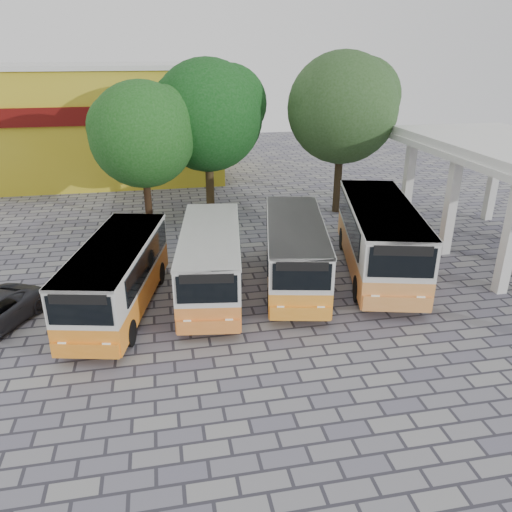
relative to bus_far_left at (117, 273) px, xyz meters
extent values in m
plane|color=slate|center=(7.49, -3.21, -1.57)|extent=(90.00, 90.00, 0.00)
cube|color=silver|center=(15.34, 7.29, 0.93)|extent=(0.45, 0.45, 5.00)
cube|color=silver|center=(20.64, 7.29, 0.93)|extent=(0.45, 0.45, 5.00)
cube|color=gold|center=(-3.51, 22.79, 2.43)|extent=(20.00, 10.00, 8.00)
cube|color=#590C0A|center=(-3.51, 17.69, 3.63)|extent=(20.00, 0.20, 1.20)
cube|color=silver|center=(-3.51, 22.79, 6.58)|extent=(20.40, 10.40, 0.30)
cube|color=orange|center=(0.00, 0.01, -0.72)|extent=(3.85, 7.77, 0.98)
cube|color=silver|center=(0.00, 0.01, 0.45)|extent=(3.85, 7.77, 1.37)
cube|color=silver|center=(0.00, 0.01, 1.08)|extent=(3.89, 7.78, 0.11)
cube|color=black|center=(-1.14, 0.01, 0.47)|extent=(1.42, 6.01, 0.98)
cube|color=black|center=(1.14, 0.01, 0.47)|extent=(1.42, 6.01, 0.98)
cube|color=black|center=(0.00, -3.74, 0.47)|extent=(1.97, 0.50, 0.98)
cube|color=black|center=(0.00, -3.74, 0.86)|extent=(1.74, 0.45, 0.32)
cylinder|color=black|center=(-1.01, -2.41, -1.10)|extent=(0.26, 0.93, 0.93)
cylinder|color=black|center=(1.01, -2.41, -1.10)|extent=(0.26, 0.93, 0.93)
cylinder|color=black|center=(-1.01, 2.44, -1.10)|extent=(0.26, 0.93, 0.93)
cylinder|color=black|center=(1.01, 2.44, -1.10)|extent=(0.26, 0.93, 0.93)
cube|color=orange|center=(3.62, 0.77, -0.72)|extent=(3.26, 7.73, 0.98)
cube|color=silver|center=(3.62, 0.77, 0.46)|extent=(3.26, 7.73, 1.38)
cube|color=silver|center=(3.62, 0.77, 1.10)|extent=(3.31, 7.74, 0.11)
cube|color=black|center=(2.47, 0.77, 0.48)|extent=(0.91, 6.13, 0.98)
cube|color=black|center=(4.76, 0.77, 0.48)|extent=(0.91, 6.13, 0.98)
cube|color=black|center=(3.62, -3.00, 0.48)|extent=(2.00, 0.33, 0.98)
cube|color=black|center=(3.62, -3.00, 0.87)|extent=(1.77, 0.31, 0.32)
cylinder|color=black|center=(2.60, -1.67, -1.10)|extent=(0.26, 0.94, 0.94)
cylinder|color=black|center=(4.63, -1.67, -1.10)|extent=(0.26, 0.94, 0.94)
cylinder|color=black|center=(2.60, 3.20, -1.10)|extent=(0.26, 0.94, 0.94)
cylinder|color=black|center=(4.63, 3.20, -1.10)|extent=(0.26, 0.94, 0.94)
cube|color=orange|center=(7.19, 1.06, -0.70)|extent=(3.79, 7.91, 1.00)
cube|color=silver|center=(7.19, 1.06, 0.49)|extent=(3.79, 7.91, 1.40)
cube|color=silver|center=(7.19, 1.06, 1.14)|extent=(3.84, 7.92, 0.11)
cube|color=black|center=(6.03, 1.06, 0.51)|extent=(1.33, 6.15, 1.00)
cube|color=black|center=(8.35, 1.06, 0.51)|extent=(1.33, 6.15, 1.00)
cube|color=black|center=(7.19, -2.76, 0.51)|extent=(2.01, 0.47, 1.00)
cube|color=black|center=(7.19, -2.76, 0.91)|extent=(1.78, 0.43, 0.32)
cylinder|color=black|center=(6.16, -1.41, -1.09)|extent=(0.27, 0.95, 0.95)
cylinder|color=black|center=(8.21, -1.41, -1.09)|extent=(0.27, 0.95, 0.95)
cylinder|color=black|center=(6.16, 3.53, -1.09)|extent=(0.27, 0.95, 0.95)
cylinder|color=black|center=(8.21, 3.53, -1.09)|extent=(0.27, 0.95, 0.95)
cube|color=#E18D43|center=(11.09, 1.40, -0.58)|extent=(4.67, 9.08, 1.14)
cube|color=silver|center=(11.09, 1.40, 0.79)|extent=(4.67, 9.08, 1.60)
cube|color=silver|center=(11.09, 1.40, 1.53)|extent=(4.72, 9.09, 0.13)
cube|color=black|center=(9.76, 1.40, 0.81)|extent=(1.82, 6.97, 1.14)
cube|color=black|center=(12.41, 1.40, 0.81)|extent=(1.82, 6.97, 1.14)
cube|color=black|center=(11.09, -2.97, 0.81)|extent=(2.28, 0.62, 1.14)
cube|color=black|center=(11.09, -2.97, 1.26)|extent=(2.02, 0.57, 0.37)
cylinder|color=black|center=(9.91, -1.43, -1.02)|extent=(0.30, 1.09, 1.09)
cylinder|color=black|center=(12.26, -1.43, -1.02)|extent=(0.30, 1.09, 1.09)
cylinder|color=black|center=(9.91, 4.23, -1.02)|extent=(0.30, 1.09, 1.09)
cylinder|color=black|center=(12.26, 4.23, -1.02)|extent=(0.30, 1.09, 1.09)
cylinder|color=black|center=(1.08, 10.22, 0.29)|extent=(0.41, 0.41, 3.71)
sphere|color=#144911|center=(1.08, 10.22, 3.50)|extent=(5.70, 5.70, 5.70)
sphere|color=#144911|center=(2.22, 10.52, 4.07)|extent=(3.99, 3.99, 3.99)
sphere|color=#144911|center=(0.08, 10.02, 3.92)|extent=(3.70, 3.70, 3.70)
cylinder|color=#43341B|center=(4.80, 12.05, 0.54)|extent=(0.50, 0.50, 4.21)
sphere|color=#0A3C0D|center=(4.80, 12.05, 4.18)|extent=(6.42, 6.42, 6.42)
sphere|color=#0A3C0D|center=(6.08, 12.35, 4.82)|extent=(4.50, 4.50, 4.50)
sphere|color=#0A3C0D|center=(3.68, 11.85, 4.66)|extent=(4.17, 4.17, 4.17)
cylinder|color=#352919|center=(12.41, 10.46, 0.65)|extent=(0.46, 0.46, 4.43)
sphere|color=#203F18|center=(12.41, 10.46, 4.61)|extent=(6.32, 6.32, 6.32)
sphere|color=#203F18|center=(13.68, 10.76, 5.25)|extent=(4.42, 4.42, 4.42)
sphere|color=#203F18|center=(11.31, 10.26, 5.09)|extent=(4.11, 4.11, 4.11)
camera|label=1|loc=(1.86, -17.67, 7.82)|focal=35.00mm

